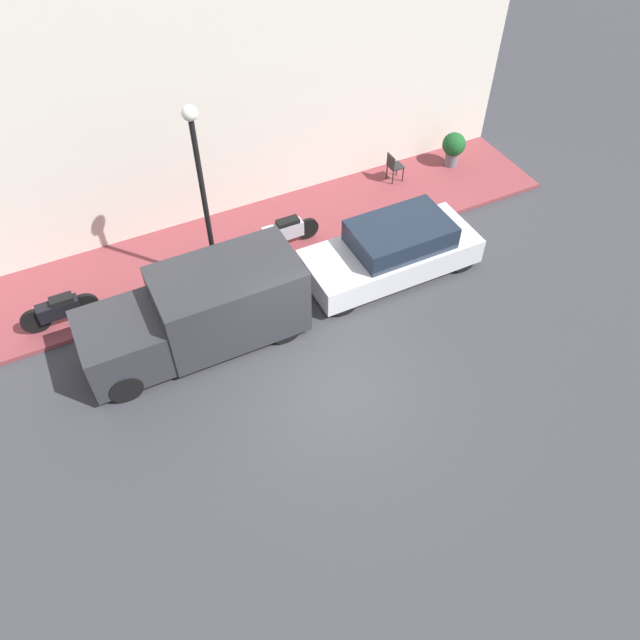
{
  "coord_description": "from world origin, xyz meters",
  "views": [
    {
      "loc": [
        -7.19,
        3.75,
        10.96
      ],
      "look_at": [
        1.29,
        -0.44,
        0.6
      ],
      "focal_mm": 35.0,
      "sensor_mm": 36.0,
      "label": 1
    }
  ],
  "objects_px": {
    "streetlamp": "(201,178)",
    "delivery_van": "(198,313)",
    "motorcycle_black": "(60,310)",
    "potted_plant": "(454,147)",
    "cafe_chair": "(394,165)",
    "scooter_silver": "(283,232)",
    "parked_car": "(393,250)"
  },
  "relations": [
    {
      "from": "parked_car",
      "to": "scooter_silver",
      "type": "relative_size",
      "value": 2.17
    },
    {
      "from": "streetlamp",
      "to": "cafe_chair",
      "type": "bearing_deg",
      "value": -73.76
    },
    {
      "from": "parked_car",
      "to": "potted_plant",
      "type": "distance_m",
      "value": 5.1
    },
    {
      "from": "parked_car",
      "to": "cafe_chair",
      "type": "distance_m",
      "value": 3.81
    },
    {
      "from": "potted_plant",
      "to": "streetlamp",
      "type": "bearing_deg",
      "value": 101.79
    },
    {
      "from": "parked_car",
      "to": "potted_plant",
      "type": "relative_size",
      "value": 4.2
    },
    {
      "from": "delivery_van",
      "to": "motorcycle_black",
      "type": "height_order",
      "value": "delivery_van"
    },
    {
      "from": "motorcycle_black",
      "to": "streetlamp",
      "type": "bearing_deg",
      "value": -93.97
    },
    {
      "from": "delivery_van",
      "to": "scooter_silver",
      "type": "height_order",
      "value": "delivery_van"
    },
    {
      "from": "potted_plant",
      "to": "parked_car",
      "type": "bearing_deg",
      "value": 128.6
    },
    {
      "from": "motorcycle_black",
      "to": "scooter_silver",
      "type": "height_order",
      "value": "scooter_silver"
    },
    {
      "from": "motorcycle_black",
      "to": "streetlamp",
      "type": "height_order",
      "value": "streetlamp"
    },
    {
      "from": "scooter_silver",
      "to": "potted_plant",
      "type": "relative_size",
      "value": 1.93
    },
    {
      "from": "cafe_chair",
      "to": "scooter_silver",
      "type": "bearing_deg",
      "value": 107.17
    },
    {
      "from": "parked_car",
      "to": "cafe_chair",
      "type": "bearing_deg",
      "value": -31.13
    },
    {
      "from": "motorcycle_black",
      "to": "scooter_silver",
      "type": "xyz_separation_m",
      "value": [
        0.27,
        -5.75,
        -0.0
      ]
    },
    {
      "from": "delivery_van",
      "to": "cafe_chair",
      "type": "xyz_separation_m",
      "value": [
        3.43,
        -7.08,
        -0.36
      ]
    },
    {
      "from": "delivery_van",
      "to": "cafe_chair",
      "type": "distance_m",
      "value": 7.87
    },
    {
      "from": "motorcycle_black",
      "to": "cafe_chair",
      "type": "bearing_deg",
      "value": -81.17
    },
    {
      "from": "scooter_silver",
      "to": "streetlamp",
      "type": "distance_m",
      "value": 3.38
    },
    {
      "from": "motorcycle_black",
      "to": "potted_plant",
      "type": "bearing_deg",
      "value": -83.05
    },
    {
      "from": "potted_plant",
      "to": "cafe_chair",
      "type": "relative_size",
      "value": 1.21
    },
    {
      "from": "streetlamp",
      "to": "cafe_chair",
      "type": "relative_size",
      "value": 5.47
    },
    {
      "from": "delivery_van",
      "to": "scooter_silver",
      "type": "bearing_deg",
      "value": -54.18
    },
    {
      "from": "potted_plant",
      "to": "cafe_chair",
      "type": "bearing_deg",
      "value": 87.61
    },
    {
      "from": "streetlamp",
      "to": "delivery_van",
      "type": "bearing_deg",
      "value": 149.76
    },
    {
      "from": "motorcycle_black",
      "to": "cafe_chair",
      "type": "xyz_separation_m",
      "value": [
        1.53,
        -9.82,
        0.07
      ]
    },
    {
      "from": "delivery_van",
      "to": "cafe_chair",
      "type": "relative_size",
      "value": 5.64
    },
    {
      "from": "parked_car",
      "to": "delivery_van",
      "type": "distance_m",
      "value": 5.12
    },
    {
      "from": "delivery_van",
      "to": "streetlamp",
      "type": "distance_m",
      "value": 2.91
    },
    {
      "from": "delivery_van",
      "to": "potted_plant",
      "type": "distance_m",
      "value": 9.69
    },
    {
      "from": "delivery_van",
      "to": "cafe_chair",
      "type": "height_order",
      "value": "delivery_van"
    }
  ]
}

